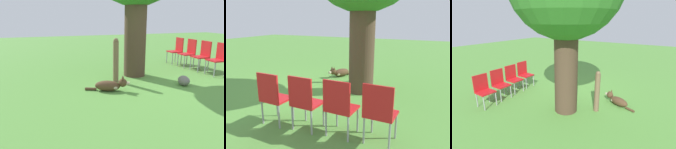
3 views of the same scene
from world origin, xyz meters
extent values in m
plane|color=#56933D|center=(0.00, 0.00, 0.00)|extent=(30.00, 30.00, 0.00)
cylinder|color=#4C3828|center=(-0.23, 0.85, 1.28)|extent=(0.61, 0.61, 2.55)
ellipsoid|color=#513823|center=(-1.40, -0.23, 0.12)|extent=(0.64, 0.48, 0.24)
ellipsoid|color=#C6B293|center=(-1.25, -0.29, 0.11)|extent=(0.28, 0.29, 0.14)
sphere|color=#513823|center=(-1.08, -0.37, 0.20)|extent=(0.26, 0.26, 0.20)
cylinder|color=#C6B293|center=(-0.98, -0.41, 0.19)|extent=(0.11, 0.11, 0.08)
cone|color=#513823|center=(-1.06, -0.32, 0.32)|extent=(0.06, 0.06, 0.09)
cone|color=#513823|center=(-1.10, -0.42, 0.32)|extent=(0.06, 0.06, 0.09)
cylinder|color=#513823|center=(-1.76, -0.06, 0.03)|extent=(0.27, 0.17, 0.07)
cylinder|color=brown|center=(-0.96, 0.43, 0.53)|extent=(0.14, 0.14, 1.06)
sphere|color=brown|center=(-0.96, 0.43, 1.08)|extent=(0.13, 0.13, 0.13)
cube|color=red|center=(2.00, 0.09, 0.44)|extent=(0.44, 0.46, 0.04)
cube|color=red|center=(2.19, 0.08, 0.70)|extent=(0.05, 0.44, 0.48)
cylinder|color=#99999E|center=(1.81, -0.09, 0.21)|extent=(0.03, 0.03, 0.42)
cylinder|color=#99999E|center=(1.83, 0.29, 0.21)|extent=(0.03, 0.03, 0.42)
cylinder|color=#99999E|center=(2.19, 0.27, 0.21)|extent=(0.03, 0.03, 0.42)
cube|color=red|center=(1.94, 0.69, 0.44)|extent=(0.44, 0.46, 0.04)
cube|color=red|center=(2.14, 0.69, 0.70)|extent=(0.05, 0.44, 0.48)
cylinder|color=#99999E|center=(1.75, 0.51, 0.21)|extent=(0.03, 0.03, 0.42)
cylinder|color=#99999E|center=(1.77, 0.89, 0.21)|extent=(0.03, 0.03, 0.42)
cylinder|color=#99999E|center=(2.11, 0.50, 0.21)|extent=(0.03, 0.03, 0.42)
cylinder|color=#99999E|center=(2.13, 0.88, 0.21)|extent=(0.03, 0.03, 0.42)
cube|color=red|center=(1.89, 1.30, 0.44)|extent=(0.44, 0.46, 0.04)
cube|color=red|center=(2.08, 1.29, 0.70)|extent=(0.05, 0.44, 0.48)
cylinder|color=#99999E|center=(1.70, 1.11, 0.21)|extent=(0.03, 0.03, 0.42)
cylinder|color=#99999E|center=(1.72, 1.49, 0.21)|extent=(0.03, 0.03, 0.42)
cylinder|color=#99999E|center=(2.06, 1.10, 0.21)|extent=(0.03, 0.03, 0.42)
cylinder|color=#99999E|center=(2.08, 1.48, 0.21)|extent=(0.03, 0.03, 0.42)
cube|color=red|center=(1.83, 1.90, 0.44)|extent=(0.44, 0.46, 0.04)
cube|color=red|center=(2.03, 1.89, 0.70)|extent=(0.05, 0.44, 0.48)
cylinder|color=#99999E|center=(1.64, 1.72, 0.21)|extent=(0.03, 0.03, 0.42)
cylinder|color=#99999E|center=(1.66, 2.10, 0.21)|extent=(0.03, 0.03, 0.42)
cylinder|color=#99999E|center=(2.00, 1.70, 0.21)|extent=(0.03, 0.03, 0.42)
cylinder|color=#99999E|center=(2.02, 2.08, 0.21)|extent=(0.03, 0.03, 0.42)
ellipsoid|color=slate|center=(0.52, -0.45, 0.12)|extent=(0.26, 0.34, 0.25)
camera|label=1|loc=(-2.86, -4.79, 1.66)|focal=35.00mm
camera|label=2|loc=(4.78, 2.61, 1.80)|focal=35.00mm
camera|label=3|loc=(-2.55, 4.58, 2.41)|focal=28.00mm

